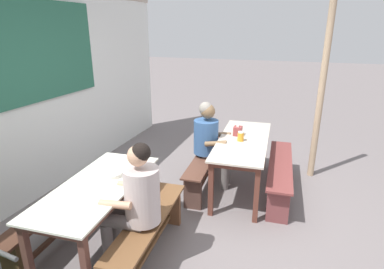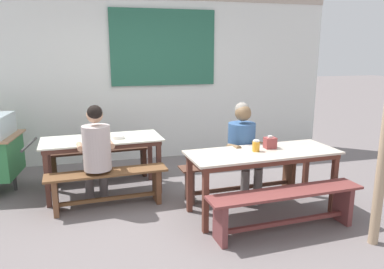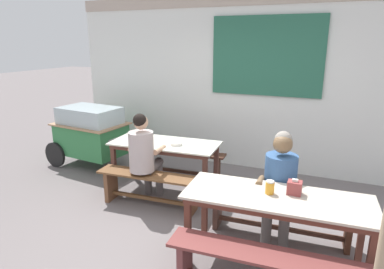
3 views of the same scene
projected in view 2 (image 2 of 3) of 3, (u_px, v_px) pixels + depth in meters
The scene contains 13 objects.
ground_plane at pixel (180, 212), 4.42m from camera, with size 40.00×40.00×0.00m, color slate.
backdrop_wall at pixel (149, 72), 6.36m from camera, with size 6.62×0.23×2.93m.
dining_table_far at pixel (102, 144), 4.91m from camera, with size 1.61×0.79×0.76m.
dining_table_near at pixel (263, 158), 4.29m from camera, with size 1.82×0.78×0.76m.
bench_far_back at pixel (100, 159), 5.48m from camera, with size 1.56×0.34×0.47m.
bench_far_front at pixel (108, 183), 4.50m from camera, with size 1.48×0.40×0.47m.
bench_near_back at pixel (242, 174), 4.87m from camera, with size 1.71×0.37×0.47m.
bench_near_front at pixel (286, 204), 3.88m from camera, with size 1.75×0.41×0.47m.
person_left_back_turned at pixel (96, 150), 4.44m from camera, with size 0.47×0.58×1.29m.
person_right_near_table at pixel (243, 144), 4.71m from camera, with size 0.48×0.54×1.26m.
tissue_box at pixel (270, 143), 4.40m from camera, with size 0.13×0.11×0.15m.
condiment_jar at pixel (256, 146), 4.26m from camera, with size 0.09×0.09×0.13m.
soup_bowl at pixel (118, 137), 4.89m from camera, with size 0.17×0.17×0.04m, color silver.
Camera 2 is at (-0.92, -4.00, 1.92)m, focal length 34.25 mm.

